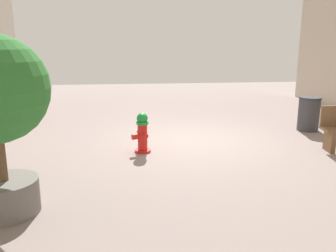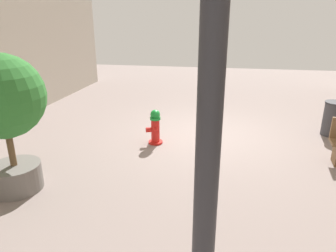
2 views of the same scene
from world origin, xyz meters
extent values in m
plane|color=gray|center=(0.00, 0.00, 0.00)|extent=(23.40, 23.40, 0.00)
cylinder|color=red|center=(1.19, 0.75, 0.03)|extent=(0.34, 0.34, 0.05)
cylinder|color=red|center=(1.19, 0.75, 0.33)|extent=(0.20, 0.20, 0.55)
cylinder|color=#198C33|center=(1.19, 0.75, 0.63)|extent=(0.25, 0.25, 0.06)
sphere|color=#198C33|center=(1.19, 0.75, 0.73)|extent=(0.23, 0.23, 0.23)
cylinder|color=red|center=(1.14, 0.89, 0.39)|extent=(0.13, 0.15, 0.09)
cylinder|color=red|center=(1.24, 0.61, 0.39)|extent=(0.13, 0.15, 0.09)
cylinder|color=red|center=(1.34, 0.80, 0.35)|extent=(0.17, 0.16, 0.12)
cube|color=brown|center=(-2.76, 1.15, 0.23)|extent=(0.15, 0.41, 0.45)
cylinder|color=slate|center=(3.15, 3.25, 0.24)|extent=(0.87, 0.87, 0.47)
cylinder|color=brown|center=(3.15, 3.25, 0.87)|extent=(0.11, 0.11, 0.81)
cylinder|color=#38383D|center=(-3.21, -0.62, 0.42)|extent=(0.54, 0.54, 0.85)
cylinder|color=#2C2C30|center=(-3.21, -0.62, 0.87)|extent=(0.57, 0.57, 0.04)
camera|label=1|loc=(1.47, 7.84, 2.27)|focal=37.34mm
camera|label=2|loc=(-0.35, 7.43, 2.87)|focal=32.42mm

